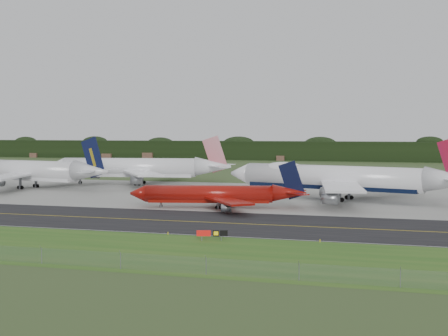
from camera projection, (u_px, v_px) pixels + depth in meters
ground at (194, 219)px, 130.98m from camera, size 600.00×600.00×0.00m
grass_verge at (122, 249)px, 97.41m from camera, size 400.00×30.00×0.01m
taxiway at (188, 221)px, 127.14m from camera, size 400.00×32.00×0.02m
apron at (251, 195)px, 179.90m from camera, size 400.00×78.00×0.01m
taxiway_centreline at (188, 221)px, 127.14m from camera, size 400.00×0.40×0.00m
taxiway_edge_line at (159, 233)px, 112.27m from camera, size 400.00×0.25×0.00m
perimeter_fence at (80, 258)px, 84.88m from camera, size 320.00×0.10×320.00m
horizon_treeline at (334, 152)px, 393.25m from camera, size 700.00×25.00×12.00m
jet_ba_747 at (339, 178)px, 165.91m from camera, size 68.10×55.20×17.40m
jet_red_737 at (219, 195)px, 149.67m from camera, size 42.31×33.94×11.50m
jet_navy_gold at (28, 171)px, 201.17m from camera, size 65.03×55.88×16.85m
jet_star_tail at (139, 168)px, 214.84m from camera, size 64.51×53.37×17.04m
taxiway_sign at (212, 233)px, 104.77m from camera, size 5.08×1.64×1.75m
edge_marker_center at (168, 233)px, 110.73m from camera, size 0.16×0.16×0.50m
edge_marker_right at (320, 241)px, 103.27m from camera, size 0.16×0.16×0.50m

